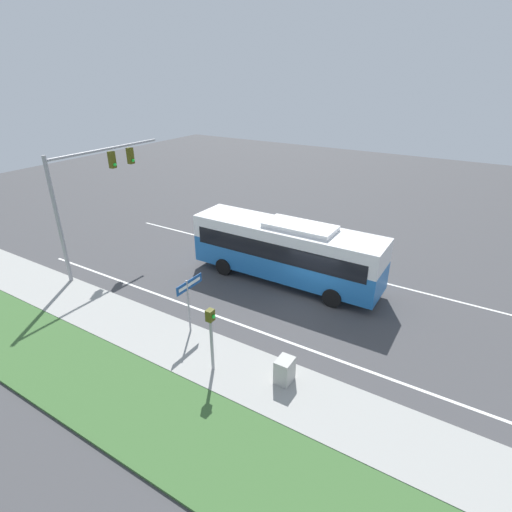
{
  "coord_description": "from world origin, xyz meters",
  "views": [
    {
      "loc": [
        -15.88,
        -6.46,
        10.36
      ],
      "look_at": [
        -0.2,
        3.13,
        1.72
      ],
      "focal_mm": 28.0,
      "sensor_mm": 36.0,
      "label": 1
    }
  ],
  "objects_px": {
    "pedestrian_signal": "(211,330)",
    "street_sign": "(189,295)",
    "utility_cabinet": "(285,370)",
    "bus": "(286,249)",
    "signal_gantry": "(90,184)"
  },
  "relations": [
    {
      "from": "street_sign",
      "to": "signal_gantry",
      "type": "bearing_deg",
      "value": 74.71
    },
    {
      "from": "bus",
      "to": "utility_cabinet",
      "type": "relative_size",
      "value": 10.71
    },
    {
      "from": "pedestrian_signal",
      "to": "street_sign",
      "type": "distance_m",
      "value": 2.75
    },
    {
      "from": "bus",
      "to": "pedestrian_signal",
      "type": "height_order",
      "value": "bus"
    },
    {
      "from": "signal_gantry",
      "to": "street_sign",
      "type": "bearing_deg",
      "value": -105.29
    },
    {
      "from": "pedestrian_signal",
      "to": "utility_cabinet",
      "type": "distance_m",
      "value": 2.99
    },
    {
      "from": "pedestrian_signal",
      "to": "street_sign",
      "type": "bearing_deg",
      "value": 56.61
    },
    {
      "from": "bus",
      "to": "signal_gantry",
      "type": "relative_size",
      "value": 1.41
    },
    {
      "from": "pedestrian_signal",
      "to": "street_sign",
      "type": "xyz_separation_m",
      "value": [
        1.52,
        2.3,
        -0.02
      ]
    },
    {
      "from": "signal_gantry",
      "to": "street_sign",
      "type": "xyz_separation_m",
      "value": [
        -2.29,
        -8.38,
        -2.98
      ]
    },
    {
      "from": "pedestrian_signal",
      "to": "utility_cabinet",
      "type": "bearing_deg",
      "value": -72.06
    },
    {
      "from": "street_sign",
      "to": "utility_cabinet",
      "type": "distance_m",
      "value": 5.08
    },
    {
      "from": "signal_gantry",
      "to": "street_sign",
      "type": "distance_m",
      "value": 9.19
    },
    {
      "from": "utility_cabinet",
      "to": "street_sign",
      "type": "bearing_deg",
      "value": 82.02
    },
    {
      "from": "bus",
      "to": "utility_cabinet",
      "type": "distance_m",
      "value": 7.95
    }
  ]
}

